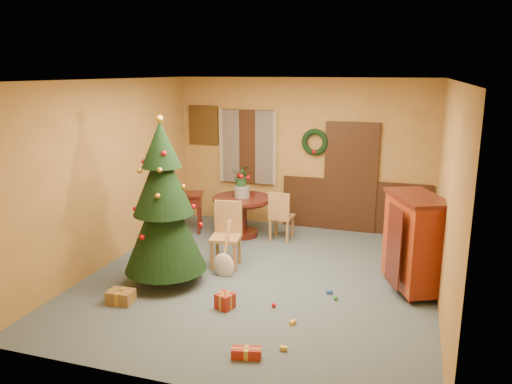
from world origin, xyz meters
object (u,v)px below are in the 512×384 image
at_px(christmas_tree, 164,206).
at_px(writing_desk, 180,203).
at_px(sideboard, 414,240).
at_px(chair_near, 227,232).
at_px(dining_table, 242,209).

distance_m(christmas_tree, writing_desk, 2.43).
bearing_deg(sideboard, chair_near, 178.13).
relative_size(chair_near, sideboard, 0.75).
xyz_separation_m(dining_table, chair_near, (0.24, -1.43, 0.03)).
relative_size(christmas_tree, sideboard, 1.77).
xyz_separation_m(christmas_tree, sideboard, (3.42, 0.81, -0.42)).
xyz_separation_m(chair_near, sideboard, (2.82, -0.09, 0.19)).
bearing_deg(dining_table, sideboard, -26.48).
height_order(chair_near, christmas_tree, christmas_tree).
bearing_deg(chair_near, christmas_tree, -124.00).
bearing_deg(writing_desk, christmas_tree, -69.01).
bearing_deg(chair_near, dining_table, 99.59).
bearing_deg(sideboard, dining_table, 153.52).
bearing_deg(chair_near, sideboard, -1.87).
height_order(dining_table, sideboard, sideboard).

